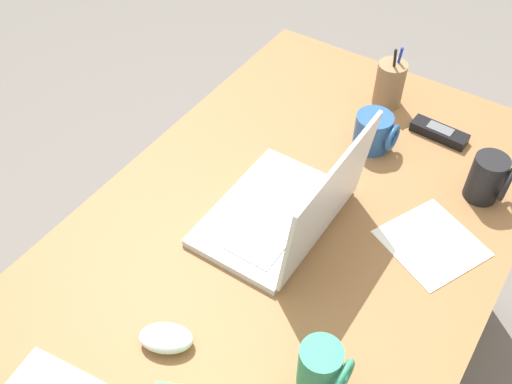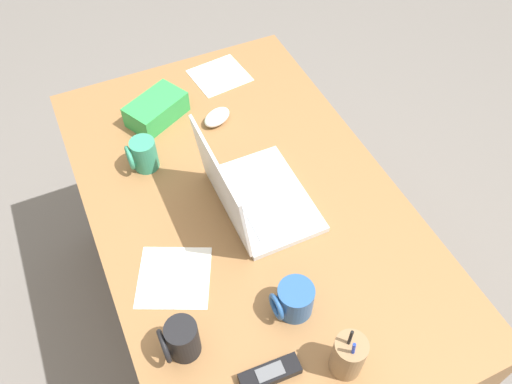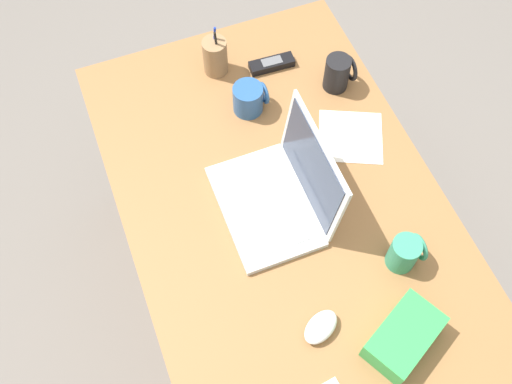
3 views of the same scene
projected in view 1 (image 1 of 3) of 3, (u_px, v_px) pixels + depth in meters
name	position (u px, v px, depth m)	size (l,w,h in m)	color
desk	(280.00, 329.00, 1.50)	(1.35, 0.83, 0.76)	olive
laptop	(290.00, 210.00, 1.20)	(0.33, 0.26, 0.25)	silver
computer_mouse	(166.00, 338.00, 1.04)	(0.06, 0.10, 0.04)	white
coffee_mug_white	(322.00, 368.00, 0.97)	(0.07, 0.08, 0.10)	#338C6B
coffee_mug_tall	(488.00, 179.00, 1.26)	(0.08, 0.09, 0.11)	black
coffee_mug_spare	(374.00, 132.00, 1.38)	(0.09, 0.10, 0.09)	#26518C
cordless_phone	(439.00, 132.00, 1.43)	(0.05, 0.14, 0.03)	black
pen_holder	(390.00, 84.00, 1.48)	(0.07, 0.07, 0.17)	olive
paper_note_left	(431.00, 243.00, 1.21)	(0.18, 0.18, 0.00)	white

